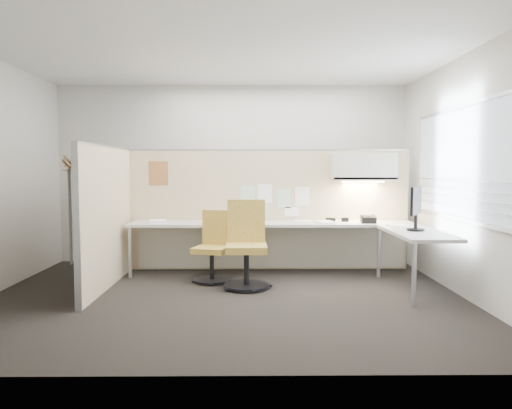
{
  "coord_description": "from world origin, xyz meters",
  "views": [
    {
      "loc": [
        0.3,
        -5.72,
        1.47
      ],
      "look_at": [
        0.36,
        0.8,
        1.02
      ],
      "focal_mm": 35.0,
      "sensor_mm": 36.0,
      "label": 1
    }
  ],
  "objects_px": {
    "chair_right": "(246,247)",
    "monitor": "(416,206)",
    "chair_left": "(214,249)",
    "desk": "(297,233)",
    "phone": "(368,219)"
  },
  "relations": [
    {
      "from": "chair_right",
      "to": "chair_left",
      "type": "bearing_deg",
      "value": 141.06
    },
    {
      "from": "chair_right",
      "to": "monitor",
      "type": "height_order",
      "value": "monitor"
    },
    {
      "from": "phone",
      "to": "chair_left",
      "type": "bearing_deg",
      "value": -166.39
    },
    {
      "from": "phone",
      "to": "monitor",
      "type": "bearing_deg",
      "value": -63.41
    },
    {
      "from": "desk",
      "to": "chair_right",
      "type": "xyz_separation_m",
      "value": [
        -0.69,
        -0.66,
        -0.1
      ]
    },
    {
      "from": "desk",
      "to": "phone",
      "type": "xyz_separation_m",
      "value": [
        1.0,
        0.04,
        0.18
      ]
    },
    {
      "from": "chair_left",
      "to": "chair_right",
      "type": "bearing_deg",
      "value": -21.01
    },
    {
      "from": "chair_right",
      "to": "monitor",
      "type": "distance_m",
      "value": 2.14
    },
    {
      "from": "desk",
      "to": "chair_left",
      "type": "bearing_deg",
      "value": -164.21
    },
    {
      "from": "monitor",
      "to": "phone",
      "type": "distance_m",
      "value": 1.0
    },
    {
      "from": "desk",
      "to": "monitor",
      "type": "height_order",
      "value": "monitor"
    },
    {
      "from": "chair_left",
      "to": "desk",
      "type": "bearing_deg",
      "value": 33.05
    },
    {
      "from": "desk",
      "to": "phone",
      "type": "relative_size",
      "value": 18.17
    },
    {
      "from": "chair_left",
      "to": "monitor",
      "type": "xyz_separation_m",
      "value": [
        2.5,
        -0.53,
        0.61
      ]
    },
    {
      "from": "desk",
      "to": "phone",
      "type": "distance_m",
      "value": 1.01
    }
  ]
}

